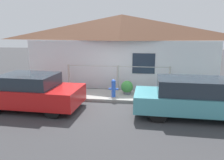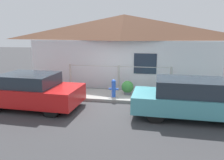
{
  "view_description": "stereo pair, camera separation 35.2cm",
  "coord_description": "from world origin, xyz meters",
  "px_view_note": "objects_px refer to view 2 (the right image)",
  "views": [
    {
      "loc": [
        1.12,
        -8.55,
        2.87
      ],
      "look_at": [
        -0.11,
        0.3,
        0.9
      ],
      "focal_mm": 35.0,
      "sensor_mm": 36.0,
      "label": 1
    },
    {
      "loc": [
        1.47,
        -8.5,
        2.87
      ],
      "look_at": [
        -0.11,
        0.3,
        0.9
      ],
      "focal_mm": 35.0,
      "sensor_mm": 36.0,
      "label": 2
    }
  ],
  "objects_px": {
    "car_right": "(194,99)",
    "fire_hydrant": "(114,88)",
    "potted_plant_near_hydrant": "(127,87)",
    "car_left": "(33,91)"
  },
  "relations": [
    {
      "from": "car_left",
      "to": "fire_hydrant",
      "type": "xyz_separation_m",
      "value": [
        2.9,
        1.51,
        -0.13
      ]
    },
    {
      "from": "car_right",
      "to": "fire_hydrant",
      "type": "height_order",
      "value": "car_right"
    },
    {
      "from": "car_right",
      "to": "fire_hydrant",
      "type": "relative_size",
      "value": 5.55
    },
    {
      "from": "car_left",
      "to": "potted_plant_near_hydrant",
      "type": "relative_size",
      "value": 5.98
    },
    {
      "from": "car_right",
      "to": "potted_plant_near_hydrant",
      "type": "height_order",
      "value": "car_right"
    },
    {
      "from": "potted_plant_near_hydrant",
      "to": "car_right",
      "type": "bearing_deg",
      "value": -39.1
    },
    {
      "from": "car_right",
      "to": "fire_hydrant",
      "type": "xyz_separation_m",
      "value": [
        -3.02,
        1.51,
        -0.14
      ]
    },
    {
      "from": "car_right",
      "to": "potted_plant_near_hydrant",
      "type": "xyz_separation_m",
      "value": [
        -2.48,
        2.02,
        -0.22
      ]
    },
    {
      "from": "car_left",
      "to": "potted_plant_near_hydrant",
      "type": "bearing_deg",
      "value": 32.62
    },
    {
      "from": "car_right",
      "to": "potted_plant_near_hydrant",
      "type": "distance_m",
      "value": 3.2
    }
  ]
}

